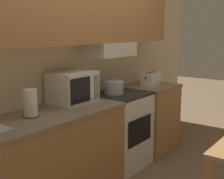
{
  "coord_description": "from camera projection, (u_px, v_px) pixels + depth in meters",
  "views": [
    {
      "loc": [
        -2.38,
        -2.38,
        1.63
      ],
      "look_at": [
        0.05,
        -0.56,
        1.06
      ],
      "focal_mm": 50.0,
      "sensor_mm": 36.0,
      "label": 1
    }
  ],
  "objects": [
    {
      "name": "microwave",
      "position": [
        73.0,
        87.0,
        3.16
      ],
      "size": [
        0.45,
        0.35,
        0.32
      ],
      "color": "white",
      "rests_on": "lower_counter_main"
    },
    {
      "name": "stove_range",
      "position": [
        119.0,
        130.0,
        3.75
      ],
      "size": [
        0.68,
        0.59,
        0.91
      ],
      "color": "white",
      "rests_on": "ground_plane"
    },
    {
      "name": "toaster",
      "position": [
        151.0,
        79.0,
        4.14
      ],
      "size": [
        0.26,
        0.16,
        0.18
      ],
      "color": "white",
      "rests_on": "lower_counter_right_stub"
    },
    {
      "name": "wall_back",
      "position": [
        72.0,
        36.0,
        3.25
      ],
      "size": [
        5.56,
        0.38,
        2.55
      ],
      "color": "beige",
      "rests_on": "ground_plane"
    },
    {
      "name": "ground_plane",
      "position": [
        70.0,
        175.0,
        3.58
      ],
      "size": [
        16.0,
        16.0,
        0.0
      ],
      "primitive_type": "plane",
      "color": "#7F664C"
    },
    {
      "name": "lower_counter_main",
      "position": [
        39.0,
        166.0,
        2.76
      ],
      "size": [
        1.79,
        0.64,
        0.91
      ],
      "color": "#B27A47",
      "rests_on": "ground_plane"
    },
    {
      "name": "lower_counter_right_stub",
      "position": [
        149.0,
        117.0,
        4.29
      ],
      "size": [
        0.7,
        0.64,
        0.91
      ],
      "color": "#B27A47",
      "rests_on": "ground_plane"
    },
    {
      "name": "cooking_pot",
      "position": [
        114.0,
        87.0,
        3.61
      ],
      "size": [
        0.32,
        0.24,
        0.15
      ],
      "color": "#B7BABF",
      "rests_on": "stove_range"
    },
    {
      "name": "paper_towel_roll",
      "position": [
        30.0,
        103.0,
        2.64
      ],
      "size": [
        0.14,
        0.14,
        0.24
      ],
      "color": "black",
      "rests_on": "lower_counter_main"
    }
  ]
}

